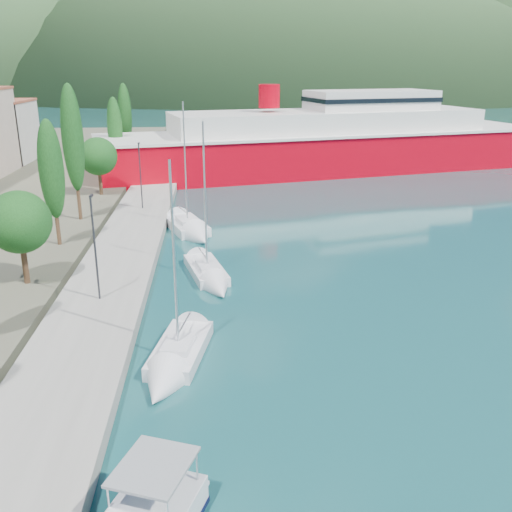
{
  "coord_description": "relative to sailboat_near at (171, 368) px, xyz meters",
  "views": [
    {
      "loc": [
        -2.24,
        -16.04,
        13.7
      ],
      "look_at": [
        0.0,
        14.0,
        3.5
      ],
      "focal_mm": 40.0,
      "sensor_mm": 36.0,
      "label": 1
    }
  ],
  "objects": [
    {
      "name": "sailboat_mid",
      "position": [
        1.94,
        11.35,
        -0.01
      ],
      "size": [
        3.75,
        7.96,
        11.09
      ],
      "color": "silver",
      "rests_on": "ground"
    },
    {
      "name": "quay",
      "position": [
        -4.56,
        18.48,
        0.11
      ],
      "size": [
        5.0,
        88.0,
        0.8
      ],
      "primitive_type": "cube",
      "color": "gray",
      "rests_on": "ground"
    },
    {
      "name": "ferry",
      "position": [
        17.58,
        52.03,
        3.32
      ],
      "size": [
        61.02,
        26.33,
        11.86
      ],
      "color": "#B90010",
      "rests_on": "ground"
    },
    {
      "name": "ground",
      "position": [
        4.44,
        112.48,
        -0.29
      ],
      "size": [
        1400.0,
        1400.0,
        0.0
      ],
      "primitive_type": "plane",
      "color": "#174D4F"
    },
    {
      "name": "hills_near",
      "position": [
        102.49,
        364.98,
        48.89
      ],
      "size": [
        1010.0,
        520.0,
        115.0
      ],
      "color": "#33552D",
      "rests_on": "ground"
    },
    {
      "name": "lamp_posts",
      "position": [
        -4.56,
        7.13,
        3.79
      ],
      "size": [
        0.15,
        45.14,
        6.06
      ],
      "color": "#2D2D33",
      "rests_on": "quay"
    },
    {
      "name": "sailboat_near",
      "position": [
        0.0,
        0.0,
        0.0
      ],
      "size": [
        3.63,
        7.67,
        10.61
      ],
      "color": "silver",
      "rests_on": "ground"
    },
    {
      "name": "sailboat_far",
      "position": [
        0.37,
        22.45,
        0.04
      ],
      "size": [
        5.06,
        8.43,
        11.81
      ],
      "color": "silver",
      "rests_on": "ground"
    },
    {
      "name": "tree_row",
      "position": [
        -9.58,
        24.36,
        5.56
      ],
      "size": [
        3.88,
        62.61,
        11.52
      ],
      "color": "#47301E",
      "rests_on": "land_strip"
    }
  ]
}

